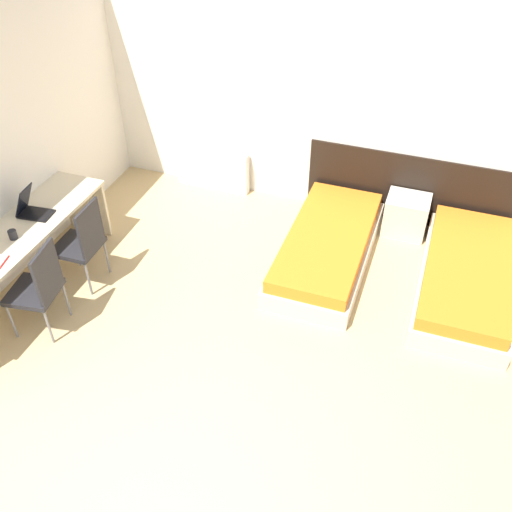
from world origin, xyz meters
TOP-DOWN VIEW (x-y plane):
  - ground_plane at (0.00, 0.00)m, footprint 20.00×20.00m
  - wall_back at (0.00, 4.24)m, footprint 6.08×0.05m
  - wall_left at (-2.57, 2.11)m, footprint 0.05×5.22m
  - headboard_panel at (1.26, 4.20)m, footprint 2.48×0.03m
  - bed_near_window at (0.53, 3.16)m, footprint 0.91×2.02m
  - bed_near_door at (2.00, 3.16)m, footprint 0.91×2.02m
  - nightstand at (1.26, 3.97)m, footprint 0.48×0.40m
  - radiator at (-1.23, 4.12)m, footprint 0.96×0.12m
  - desk at (-2.24, 1.60)m, footprint 0.61×2.34m
  - chair_near_laptop at (-1.74, 1.97)m, footprint 0.45×0.45m
  - chair_near_notebook at (-1.74, 1.25)m, footprint 0.49×0.49m
  - laptop at (-2.27, 1.97)m, footprint 0.35×0.25m
  - mug at (-2.20, 1.58)m, footprint 0.08×0.08m

SIDE VIEW (x-z plane):
  - ground_plane at x=0.00m, z-range 0.00..0.00m
  - bed_near_window at x=0.53m, z-range -0.01..0.35m
  - bed_near_door at x=2.00m, z-range -0.01..0.35m
  - nightstand at x=1.26m, z-range 0.00..0.47m
  - radiator at x=-1.23m, z-range 0.00..0.55m
  - headboard_panel at x=1.26m, z-range 0.00..0.88m
  - chair_near_laptop at x=-1.74m, z-range 0.05..1.02m
  - chair_near_notebook at x=-1.74m, z-range 0.05..1.02m
  - desk at x=-2.24m, z-range 0.22..0.96m
  - mug at x=-2.20m, z-range 0.74..0.83m
  - laptop at x=-2.27m, z-range 0.64..0.96m
  - wall_back at x=0.00m, z-range 0.00..2.70m
  - wall_left at x=-2.57m, z-range 0.00..2.70m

